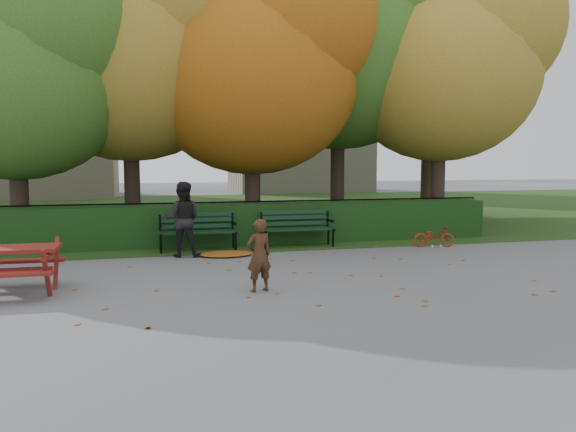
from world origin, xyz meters
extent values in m
plane|color=slate|center=(0.00, 0.00, 0.00)|extent=(90.00, 90.00, 0.00)
plane|color=#1A3E13|center=(0.00, 14.00, 0.01)|extent=(90.00, 90.00, 0.00)
cube|color=tan|center=(-9.00, 26.00, 7.50)|extent=(10.00, 7.00, 15.00)
cube|color=tan|center=(8.00, 28.00, 6.00)|extent=(9.00, 6.00, 12.00)
cube|color=black|center=(0.00, 4.50, 0.50)|extent=(13.00, 0.90, 1.00)
cube|color=black|center=(0.00, 5.30, 0.08)|extent=(14.00, 0.04, 0.04)
cube|color=black|center=(0.00, 5.30, 1.00)|extent=(14.00, 0.04, 0.04)
cylinder|color=black|center=(-3.00, 5.30, 0.50)|extent=(0.03, 0.03, 1.00)
cylinder|color=black|center=(0.00, 5.30, 0.50)|extent=(0.03, 0.03, 1.00)
cylinder|color=black|center=(3.00, 5.30, 0.50)|extent=(0.03, 0.03, 1.00)
cylinder|color=black|center=(6.50, 5.30, 0.50)|extent=(0.03, 0.03, 1.00)
cylinder|color=#2F201B|center=(-5.50, 5.80, 1.31)|extent=(0.44, 0.44, 2.62)
ellipsoid|color=#2E5919|center=(-5.50, 5.80, 4.12)|extent=(5.60, 5.60, 5.04)
sphere|color=#2E5919|center=(-4.52, 5.10, 5.38)|extent=(4.20, 4.20, 4.20)
cylinder|color=#2F201B|center=(-2.80, 7.00, 1.57)|extent=(0.44, 0.44, 3.15)
ellipsoid|color=olive|center=(-2.80, 7.00, 4.95)|extent=(6.40, 6.40, 5.76)
cylinder|color=#2F201B|center=(0.50, 6.20, 1.40)|extent=(0.44, 0.44, 2.80)
ellipsoid|color=#85440D|center=(0.50, 6.20, 4.40)|extent=(6.00, 6.00, 5.40)
sphere|color=#85440D|center=(1.55, 5.45, 5.75)|extent=(4.50, 4.50, 4.50)
cylinder|color=#2F201B|center=(3.50, 7.50, 1.75)|extent=(0.44, 0.44, 3.50)
ellipsoid|color=#2E5919|center=(3.50, 7.50, 5.50)|extent=(6.80, 6.80, 6.12)
cylinder|color=#2F201B|center=(6.20, 6.00, 1.49)|extent=(0.44, 0.44, 2.97)
ellipsoid|color=olive|center=(6.20, 6.00, 4.68)|extent=(5.80, 5.80, 5.22)
sphere|color=olive|center=(7.21, 5.28, 5.98)|extent=(4.35, 4.35, 4.35)
cylinder|color=#2F201B|center=(8.00, 10.00, 1.57)|extent=(0.44, 0.44, 3.15)
ellipsoid|color=#2E5919|center=(8.00, 10.00, 4.95)|extent=(6.00, 6.00, 5.40)
sphere|color=#2E5919|center=(9.05, 9.25, 6.30)|extent=(4.50, 4.50, 4.50)
cube|color=black|center=(-1.30, 3.42, 0.44)|extent=(1.80, 0.12, 0.04)
cube|color=black|center=(-1.30, 3.60, 0.44)|extent=(1.80, 0.12, 0.04)
cube|color=black|center=(-1.30, 3.78, 0.44)|extent=(1.80, 0.12, 0.04)
cube|color=black|center=(-1.30, 3.87, 0.55)|extent=(1.80, 0.05, 0.10)
cube|color=black|center=(-1.30, 3.87, 0.70)|extent=(1.80, 0.05, 0.10)
cube|color=black|center=(-1.30, 3.87, 0.83)|extent=(1.80, 0.05, 0.10)
cube|color=black|center=(-2.15, 3.60, 0.42)|extent=(0.05, 0.55, 0.06)
cube|color=black|center=(-2.15, 3.87, 0.65)|extent=(0.05, 0.05, 0.41)
cylinder|color=black|center=(-2.15, 3.42, 0.22)|extent=(0.05, 0.05, 0.44)
cylinder|color=black|center=(-2.15, 3.78, 0.22)|extent=(0.05, 0.05, 0.44)
cube|color=black|center=(-2.15, 3.62, 0.62)|extent=(0.05, 0.45, 0.04)
cube|color=black|center=(-0.45, 3.60, 0.42)|extent=(0.05, 0.55, 0.06)
cube|color=black|center=(-0.45, 3.87, 0.65)|extent=(0.05, 0.05, 0.41)
cylinder|color=black|center=(-0.45, 3.42, 0.22)|extent=(0.05, 0.05, 0.44)
cylinder|color=black|center=(-0.45, 3.78, 0.22)|extent=(0.05, 0.05, 0.44)
cube|color=black|center=(-0.45, 3.62, 0.62)|extent=(0.05, 0.45, 0.04)
cube|color=black|center=(1.10, 3.42, 0.44)|extent=(1.80, 0.12, 0.04)
cube|color=black|center=(1.10, 3.60, 0.44)|extent=(1.80, 0.12, 0.04)
cube|color=black|center=(1.10, 3.78, 0.44)|extent=(1.80, 0.12, 0.04)
cube|color=black|center=(1.10, 3.87, 0.55)|extent=(1.80, 0.05, 0.10)
cube|color=black|center=(1.10, 3.87, 0.70)|extent=(1.80, 0.05, 0.10)
cube|color=black|center=(1.10, 3.87, 0.83)|extent=(1.80, 0.05, 0.10)
cube|color=black|center=(0.25, 3.60, 0.42)|extent=(0.05, 0.55, 0.06)
cube|color=black|center=(0.25, 3.87, 0.65)|extent=(0.05, 0.05, 0.41)
cylinder|color=black|center=(0.25, 3.42, 0.22)|extent=(0.05, 0.05, 0.44)
cylinder|color=black|center=(0.25, 3.78, 0.22)|extent=(0.05, 0.05, 0.44)
cube|color=black|center=(0.25, 3.62, 0.62)|extent=(0.05, 0.45, 0.04)
cube|color=black|center=(1.95, 3.60, 0.42)|extent=(0.05, 0.55, 0.06)
cube|color=black|center=(1.95, 3.87, 0.65)|extent=(0.05, 0.05, 0.41)
cylinder|color=black|center=(1.95, 3.42, 0.22)|extent=(0.05, 0.05, 0.44)
cylinder|color=black|center=(1.95, 3.78, 0.22)|extent=(0.05, 0.05, 0.44)
cube|color=black|center=(1.95, 3.62, 0.62)|extent=(0.05, 0.45, 0.04)
cube|color=maroon|center=(-4.70, 0.62, 0.43)|extent=(1.76, 0.28, 0.05)
cube|color=maroon|center=(-3.96, -0.42, 0.39)|extent=(0.07, 0.50, 0.85)
cube|color=maroon|center=(-3.95, 0.46, 0.39)|extent=(0.07, 0.50, 0.85)
cube|color=maroon|center=(-3.95, 0.02, 0.64)|extent=(0.08, 1.32, 0.06)
ellipsoid|color=maroon|center=(-0.77, 2.78, 0.04)|extent=(1.33, 1.05, 0.08)
imported|color=#402614|center=(-0.75, -0.74, 0.59)|extent=(0.48, 0.38, 1.17)
imported|color=black|center=(-1.70, 2.90, 0.82)|extent=(0.92, 0.79, 1.64)
imported|color=red|center=(4.31, 2.77, 0.26)|extent=(1.04, 0.55, 0.52)
camera|label=1|loc=(-2.53, -9.41, 2.09)|focal=35.00mm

